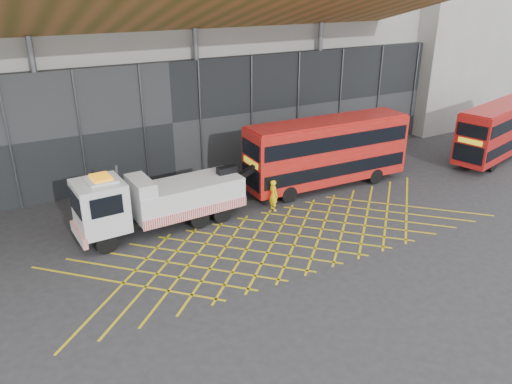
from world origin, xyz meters
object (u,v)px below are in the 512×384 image
bus_towed (327,150)px  worker (274,195)px  recovery_truck (156,200)px  bus_second (501,128)px

bus_towed → worker: 5.50m
recovery_truck → worker: 7.05m
bus_towed → bus_second: bus_towed is taller
recovery_truck → bus_second: 27.20m
bus_second → worker: size_ratio=5.62×
bus_second → worker: bearing=164.9°
bus_second → worker: (-20.23, 0.11, -1.43)m
recovery_truck → bus_towed: size_ratio=0.97×
bus_second → bus_towed: bearing=158.9°
recovery_truck → bus_towed: bearing=0.0°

